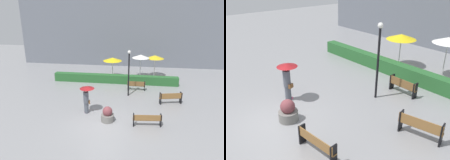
{
  "view_description": "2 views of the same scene",
  "coord_description": "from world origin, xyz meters",
  "views": [
    {
      "loc": [
        2.45,
        -12.26,
        7.25
      ],
      "look_at": [
        -0.05,
        5.08,
        1.41
      ],
      "focal_mm": 34.03,
      "sensor_mm": 36.0,
      "label": 1
    },
    {
      "loc": [
        9.05,
        -3.9,
        6.37
      ],
      "look_at": [
        0.71,
        3.08,
        1.41
      ],
      "focal_mm": 39.26,
      "sensor_mm": 36.0,
      "label": 2
    }
  ],
  "objects": [
    {
      "name": "ground_plane",
      "position": [
        0.0,
        0.0,
        0.0
      ],
      "size": [
        60.0,
        60.0,
        0.0
      ],
      "primitive_type": "plane",
      "color": "gray"
    },
    {
      "name": "bench_near_right",
      "position": [
        2.96,
        0.14,
        0.51
      ],
      "size": [
        1.89,
        0.51,
        0.84
      ],
      "color": "olive",
      "rests_on": "ground"
    },
    {
      "name": "bench_far_right",
      "position": [
        4.88,
        3.93,
        0.56
      ],
      "size": [
        1.83,
        0.75,
        0.94
      ],
      "color": "olive",
      "rests_on": "ground"
    },
    {
      "name": "bench_back_row",
      "position": [
        2.03,
        6.62,
        0.51
      ],
      "size": [
        1.66,
        0.38,
        0.89
      ],
      "color": "brown",
      "rests_on": "ground"
    },
    {
      "name": "pedestrian_with_umbrella",
      "position": [
        -1.37,
        1.44,
        1.38
      ],
      "size": [
        1.05,
        1.05,
        2.07
      ],
      "color": "#4C515B",
      "rests_on": "ground"
    },
    {
      "name": "planter_pot",
      "position": [
        0.31,
        0.46,
        0.45
      ],
      "size": [
        0.89,
        0.89,
        1.06
      ],
      "color": "slate",
      "rests_on": "ground"
    },
    {
      "name": "lamp_post",
      "position": [
        1.39,
        5.17,
        2.47
      ],
      "size": [
        0.28,
        0.28,
        4.04
      ],
      "color": "black",
      "rests_on": "ground"
    },
    {
      "name": "patio_umbrella_yellow",
      "position": [
        -0.68,
        9.85,
        2.16
      ],
      "size": [
        2.02,
        2.02,
        2.34
      ],
      "color": "silver",
      "rests_on": "ground"
    },
    {
      "name": "patio_umbrella_white",
      "position": [
        2.32,
        10.4,
        2.45
      ],
      "size": [
        1.87,
        1.87,
        2.63
      ],
      "color": "silver",
      "rests_on": "ground"
    },
    {
      "name": "patio_umbrella_yellow_far",
      "position": [
        3.87,
        10.98,
        2.31
      ],
      "size": [
        1.93,
        1.93,
        2.49
      ],
      "color": "silver",
      "rests_on": "ground"
    },
    {
      "name": "hedge_strip",
      "position": [
        -0.24,
        8.4,
        0.43
      ],
      "size": [
        12.75,
        0.7,
        0.87
      ],
      "primitive_type": "cube",
      "color": "#28602D",
      "rests_on": "ground"
    },
    {
      "name": "building_facade",
      "position": [
        0.0,
        16.0,
        4.77
      ],
      "size": [
        28.0,
        1.2,
        9.54
      ],
      "primitive_type": "cube",
      "color": "slate",
      "rests_on": "ground"
    }
  ]
}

